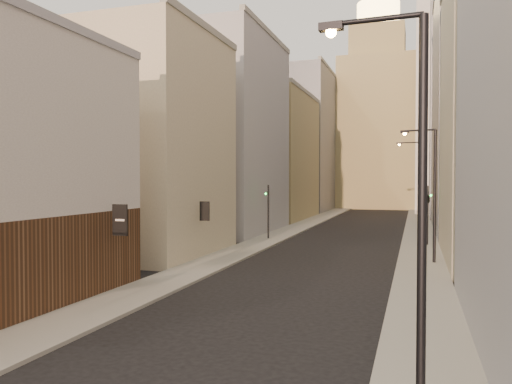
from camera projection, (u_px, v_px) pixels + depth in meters
name	position (u px, v px, depth m)	size (l,w,h in m)	color
sidewalk_left	(310.00, 222.00, 62.62)	(3.00, 140.00, 0.15)	gray
sidewalk_right	(419.00, 225.00, 58.65)	(3.00, 140.00, 0.15)	gray
left_bldg_beige	(156.00, 146.00, 36.49)	(8.00, 12.00, 16.00)	tan
left_bldg_grey	(233.00, 136.00, 51.66)	(8.00, 16.00, 20.00)	#A2A1A6
left_bldg_tan	(278.00, 157.00, 68.83)	(8.00, 18.00, 17.00)	#998A5C
left_bldg_wingrid	(308.00, 142.00, 87.78)	(8.00, 20.00, 24.00)	gray
right_bldg_beige	(510.00, 112.00, 32.91)	(8.00, 16.00, 20.00)	tan
right_bldg_wingrid	(476.00, 107.00, 51.86)	(8.00, 20.00, 26.00)	gray
highrise	(498.00, 48.00, 76.34)	(21.00, 23.00, 51.20)	gray
clock_tower	(377.00, 116.00, 95.68)	(14.00, 14.00, 44.90)	#998A5C
white_tower	(442.00, 96.00, 78.97)	(8.00, 8.00, 41.50)	silver
streetlamp_near	(411.00, 194.00, 10.91)	(2.41, 0.34, 9.18)	black
streetlamp_mid	(431.00, 187.00, 32.26)	(2.28, 0.65, 8.79)	black
streetlamp_far	(416.00, 179.00, 55.62)	(2.54, 0.40, 9.68)	black
traffic_light_left	(268.00, 203.00, 45.28)	(0.56, 0.46, 5.00)	black
traffic_light_right	(428.00, 200.00, 40.81)	(0.70, 0.70, 5.00)	black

